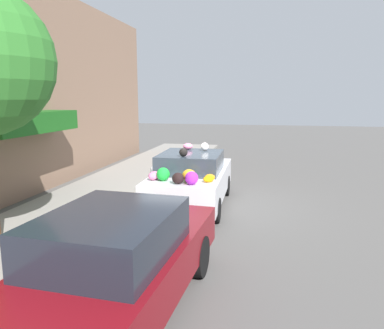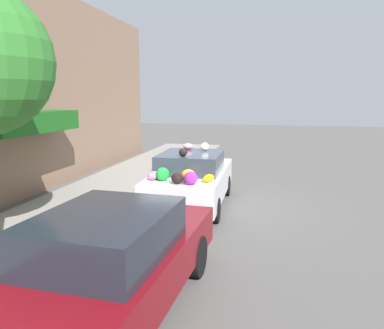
# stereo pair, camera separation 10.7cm
# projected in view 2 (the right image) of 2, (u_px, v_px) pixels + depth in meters

# --- Properties ---
(ground_plane) EXTENTS (60.00, 60.00, 0.00)m
(ground_plane) POSITION_uv_depth(u_px,v_px,m) (195.00, 206.00, 9.90)
(ground_plane) COLOR #565451
(sidewalk_curb) EXTENTS (24.00, 3.20, 0.11)m
(sidewalk_curb) POSITION_uv_depth(u_px,v_px,m) (101.00, 198.00, 10.47)
(sidewalk_curb) COLOR gray
(sidewalk_curb) RESTS_ON ground
(building_facade) EXTENTS (18.00, 1.20, 6.16)m
(building_facade) POSITION_uv_depth(u_px,v_px,m) (22.00, 90.00, 10.40)
(building_facade) COLOR #846651
(building_facade) RESTS_ON ground
(fire_hydrant) EXTENTS (0.20, 0.20, 0.70)m
(fire_hydrant) POSITION_uv_depth(u_px,v_px,m) (154.00, 178.00, 11.21)
(fire_hydrant) COLOR #B2B2B7
(fire_hydrant) RESTS_ON sidewalk_curb
(art_car) EXTENTS (4.02, 1.83, 1.64)m
(art_car) POSITION_uv_depth(u_px,v_px,m) (192.00, 178.00, 9.74)
(art_car) COLOR silver
(art_car) RESTS_ON ground
(parked_car_plain) EXTENTS (4.40, 1.89, 1.46)m
(parked_car_plain) POSITION_uv_depth(u_px,v_px,m) (112.00, 262.00, 4.78)
(parked_car_plain) COLOR maroon
(parked_car_plain) RESTS_ON ground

